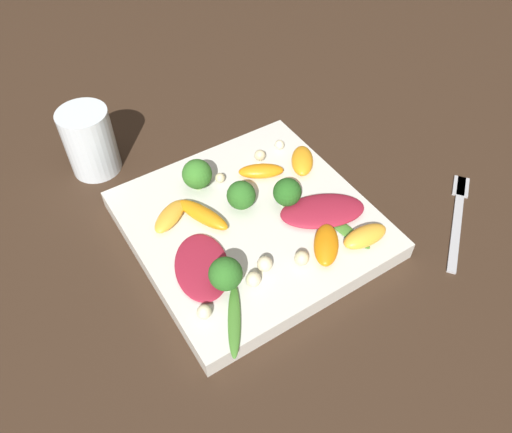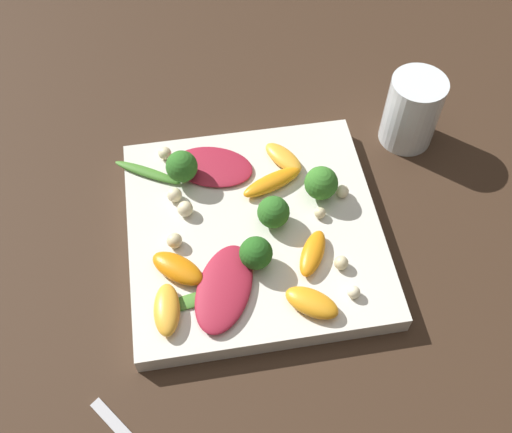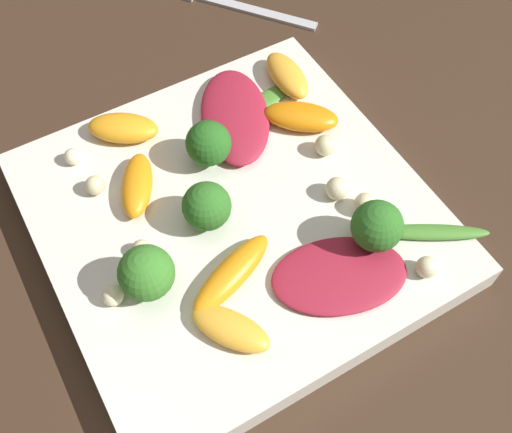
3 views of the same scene
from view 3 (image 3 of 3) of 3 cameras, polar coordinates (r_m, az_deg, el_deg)
ground_plane at (r=0.48m, az=-2.01°, el=-0.98°), size 2.40×2.40×0.00m
plate at (r=0.47m, az=-2.05°, el=-0.16°), size 0.29×0.29×0.03m
fork at (r=0.67m, az=-3.43°, el=19.86°), size 0.15×0.12×0.01m
radicchio_leaf_0 at (r=0.43m, az=7.95°, el=-5.56°), size 0.09×0.11×0.01m
radicchio_leaf_1 at (r=0.51m, az=-2.03°, el=9.58°), size 0.12×0.09×0.01m
orange_segment_0 at (r=0.42m, az=-2.34°, el=-5.44°), size 0.05×0.08×0.02m
orange_segment_1 at (r=0.41m, az=-2.44°, el=-10.63°), size 0.06×0.05×0.01m
orange_segment_2 at (r=0.54m, az=2.97°, el=13.27°), size 0.06×0.03×0.02m
orange_segment_3 at (r=0.51m, az=-12.54°, el=8.23°), size 0.06×0.07×0.02m
orange_segment_4 at (r=0.51m, az=4.32°, el=9.46°), size 0.06×0.07×0.02m
orange_segment_5 at (r=0.47m, az=-11.27°, el=2.96°), size 0.07×0.05×0.02m
broccoli_floret_0 at (r=0.43m, az=11.44°, el=-0.93°), size 0.04×0.04×0.04m
broccoli_floret_1 at (r=0.47m, az=-4.55°, el=6.92°), size 0.04×0.04×0.04m
broccoli_floret_2 at (r=0.44m, az=-4.86°, el=1.18°), size 0.04×0.04×0.04m
broccoli_floret_3 at (r=0.41m, az=-10.39°, el=-5.34°), size 0.04×0.04×0.04m
arugula_sprig_0 at (r=0.46m, az=16.25°, el=-1.45°), size 0.06×0.08×0.01m
arugula_sprig_1 at (r=0.53m, az=1.14°, el=11.20°), size 0.03×0.08×0.00m
macadamia_nut_0 at (r=0.49m, az=6.60°, el=6.74°), size 0.02×0.02×0.02m
macadamia_nut_1 at (r=0.51m, az=-17.05°, el=5.47°), size 0.01×0.01×0.01m
macadamia_nut_2 at (r=0.46m, az=10.35°, el=1.20°), size 0.02×0.02×0.02m
macadamia_nut_3 at (r=0.48m, az=-15.07°, el=2.89°), size 0.02×0.02×0.02m
macadamia_nut_4 at (r=0.47m, az=7.74°, el=2.66°), size 0.02×0.02×0.02m
macadamia_nut_5 at (r=0.43m, az=-13.48°, el=-7.30°), size 0.02×0.02×0.02m
macadamia_nut_6 at (r=0.44m, az=15.96°, el=-4.66°), size 0.02×0.02×0.02m
macadamia_nut_7 at (r=0.45m, az=-10.98°, el=-2.77°), size 0.01×0.01×0.01m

